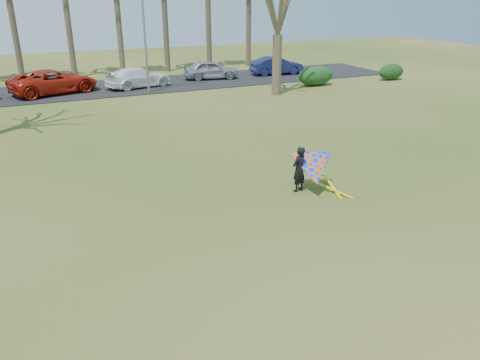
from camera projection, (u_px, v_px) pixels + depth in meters
name	position (u px, v px, depth m)	size (l,w,h in m)	color
ground	(268.00, 238.00, 13.59)	(100.00, 100.00, 0.00)	#254C10
parking_strip	(112.00, 88.00, 34.70)	(46.00, 7.00, 0.06)	black
streetlight	(147.00, 27.00, 31.33)	(2.28, 0.18, 8.00)	gray
hedge_near	(316.00, 76.00, 35.36)	(2.93, 1.33, 1.46)	#163D16
hedge_far	(391.00, 72.00, 37.70)	(2.32, 1.09, 1.29)	#143513
car_2	(54.00, 81.00, 32.36)	(2.71, 5.89, 1.64)	#AF1C0E
car_3	(138.00, 77.00, 34.52)	(2.01, 4.94, 1.43)	white
car_4	(211.00, 70.00, 37.76)	(1.75, 4.35, 1.48)	#9598A1
car_5	(277.00, 66.00, 39.84)	(1.56, 4.46, 1.47)	navy
kite_flyer	(312.00, 169.00, 16.50)	(2.13, 2.39, 2.02)	black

